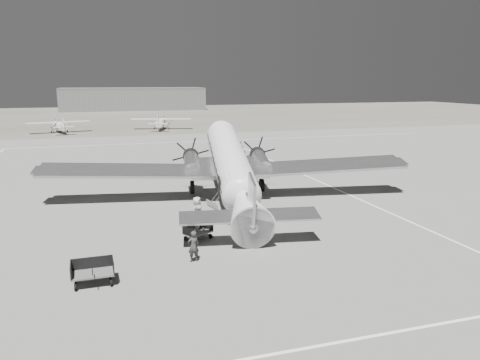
{
  "coord_description": "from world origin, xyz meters",
  "views": [
    {
      "loc": [
        -6.57,
        -26.7,
        8.69
      ],
      "look_at": [
        2.47,
        2.4,
        2.2
      ],
      "focal_mm": 35.0,
      "sensor_mm": 36.0,
      "label": 1
    }
  ],
  "objects_px": {
    "hangar_main": "(133,99)",
    "ground_crew": "(193,246)",
    "light_plane_right": "(161,123)",
    "baggage_cart_far": "(93,273)",
    "ramp_agent": "(199,221)",
    "passenger": "(197,212)",
    "dc3_airliner": "(232,168)",
    "baggage_cart_near": "(198,232)",
    "light_plane_left": "(59,127)"
  },
  "relations": [
    {
      "from": "ground_crew",
      "to": "hangar_main",
      "type": "bearing_deg",
      "value": -102.81
    },
    {
      "from": "hangar_main",
      "to": "light_plane_left",
      "type": "distance_m",
      "value": 64.54
    },
    {
      "from": "ramp_agent",
      "to": "light_plane_left",
      "type": "bearing_deg",
      "value": 5.12
    },
    {
      "from": "hangar_main",
      "to": "passenger",
      "type": "distance_m",
      "value": 120.15
    },
    {
      "from": "hangar_main",
      "to": "passenger",
      "type": "relative_size",
      "value": 22.53
    },
    {
      "from": "dc3_airliner",
      "to": "light_plane_right",
      "type": "bearing_deg",
      "value": 96.82
    },
    {
      "from": "light_plane_right",
      "to": "ramp_agent",
      "type": "xyz_separation_m",
      "value": [
        -6.24,
        -60.31,
        -0.2
      ]
    },
    {
      "from": "light_plane_right",
      "to": "ground_crew",
      "type": "distance_m",
      "value": 64.25
    },
    {
      "from": "hangar_main",
      "to": "light_plane_left",
      "type": "relative_size",
      "value": 4.06
    },
    {
      "from": "baggage_cart_far",
      "to": "ramp_agent",
      "type": "height_order",
      "value": "ramp_agent"
    },
    {
      "from": "light_plane_right",
      "to": "baggage_cart_near",
      "type": "height_order",
      "value": "light_plane_right"
    },
    {
      "from": "dc3_airliner",
      "to": "passenger",
      "type": "height_order",
      "value": "dc3_airliner"
    },
    {
      "from": "light_plane_right",
      "to": "baggage_cart_far",
      "type": "relative_size",
      "value": 5.72
    },
    {
      "from": "light_plane_right",
      "to": "passenger",
      "type": "distance_m",
      "value": 58.73
    },
    {
      "from": "light_plane_left",
      "to": "baggage_cart_near",
      "type": "bearing_deg",
      "value": -93.41
    },
    {
      "from": "light_plane_left",
      "to": "light_plane_right",
      "type": "xyz_separation_m",
      "value": [
        17.25,
        0.6,
        0.06
      ]
    },
    {
      "from": "ground_crew",
      "to": "dc3_airliner",
      "type": "bearing_deg",
      "value": -125.59
    },
    {
      "from": "passenger",
      "to": "ground_crew",
      "type": "bearing_deg",
      "value": -169.16
    },
    {
      "from": "dc3_airliner",
      "to": "baggage_cart_far",
      "type": "bearing_deg",
      "value": -121.15
    },
    {
      "from": "hangar_main",
      "to": "ground_crew",
      "type": "height_order",
      "value": "hangar_main"
    },
    {
      "from": "baggage_cart_far",
      "to": "ramp_agent",
      "type": "xyz_separation_m",
      "value": [
        5.76,
        4.85,
        0.4
      ]
    },
    {
      "from": "baggage_cart_near",
      "to": "dc3_airliner",
      "type": "bearing_deg",
      "value": 30.57
    },
    {
      "from": "light_plane_left",
      "to": "baggage_cart_near",
      "type": "xyz_separation_m",
      "value": [
        10.85,
        -60.18,
        -0.63
      ]
    },
    {
      "from": "light_plane_left",
      "to": "baggage_cart_near",
      "type": "distance_m",
      "value": 61.15
    },
    {
      "from": "light_plane_right",
      "to": "ground_crew",
      "type": "relative_size",
      "value": 7.0
    },
    {
      "from": "ground_crew",
      "to": "light_plane_left",
      "type": "bearing_deg",
      "value": -90.51
    },
    {
      "from": "light_plane_left",
      "to": "baggage_cart_far",
      "type": "distance_m",
      "value": 64.77
    },
    {
      "from": "dc3_airliner",
      "to": "light_plane_left",
      "type": "distance_m",
      "value": 55.48
    },
    {
      "from": "dc3_airliner",
      "to": "ground_crew",
      "type": "distance_m",
      "value": 11.07
    },
    {
      "from": "light_plane_left",
      "to": "baggage_cart_far",
      "type": "height_order",
      "value": "light_plane_left"
    },
    {
      "from": "baggage_cart_near",
      "to": "baggage_cart_far",
      "type": "bearing_deg",
      "value": -171.24
    },
    {
      "from": "hangar_main",
      "to": "ramp_agent",
      "type": "distance_m",
      "value": 122.04
    },
    {
      "from": "hangar_main",
      "to": "light_plane_right",
      "type": "xyz_separation_m",
      "value": [
        -0.05,
        -61.55,
        -2.17
      ]
    },
    {
      "from": "passenger",
      "to": "baggage_cart_near",
      "type": "bearing_deg",
      "value": -166.32
    },
    {
      "from": "dc3_airliner",
      "to": "light_plane_right",
      "type": "distance_m",
      "value": 54.13
    },
    {
      "from": "passenger",
      "to": "dc3_airliner",
      "type": "bearing_deg",
      "value": -13.31
    },
    {
      "from": "baggage_cart_near",
      "to": "ramp_agent",
      "type": "relative_size",
      "value": 0.84
    },
    {
      "from": "light_plane_right",
      "to": "ground_crew",
      "type": "bearing_deg",
      "value": -81.62
    },
    {
      "from": "light_plane_right",
      "to": "baggage_cart_far",
      "type": "height_order",
      "value": "light_plane_right"
    },
    {
      "from": "hangar_main",
      "to": "light_plane_right",
      "type": "height_order",
      "value": "hangar_main"
    },
    {
      "from": "dc3_airliner",
      "to": "ground_crew",
      "type": "xyz_separation_m",
      "value": [
        -4.8,
        -9.79,
        -1.87
      ]
    },
    {
      "from": "ramp_agent",
      "to": "ground_crew",
      "type": "bearing_deg",
      "value": 158.26
    },
    {
      "from": "baggage_cart_far",
      "to": "passenger",
      "type": "bearing_deg",
      "value": 46.65
    },
    {
      "from": "baggage_cart_far",
      "to": "ground_crew",
      "type": "bearing_deg",
      "value": 14.3
    },
    {
      "from": "dc3_airliner",
      "to": "ramp_agent",
      "type": "distance_m",
      "value": 7.5
    },
    {
      "from": "light_plane_left",
      "to": "ramp_agent",
      "type": "relative_size",
      "value": 5.53
    },
    {
      "from": "baggage_cart_far",
      "to": "ground_crew",
      "type": "relative_size",
      "value": 1.22
    },
    {
      "from": "passenger",
      "to": "baggage_cart_far",
      "type": "bearing_deg",
      "value": 162.8
    },
    {
      "from": "dc3_airliner",
      "to": "passenger",
      "type": "distance_m",
      "value": 5.84
    },
    {
      "from": "dc3_airliner",
      "to": "light_plane_right",
      "type": "xyz_separation_m",
      "value": [
        2.48,
        54.05,
        -1.52
      ]
    }
  ]
}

